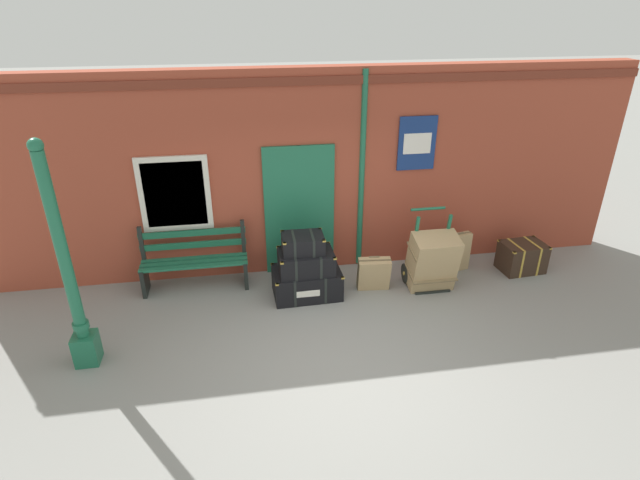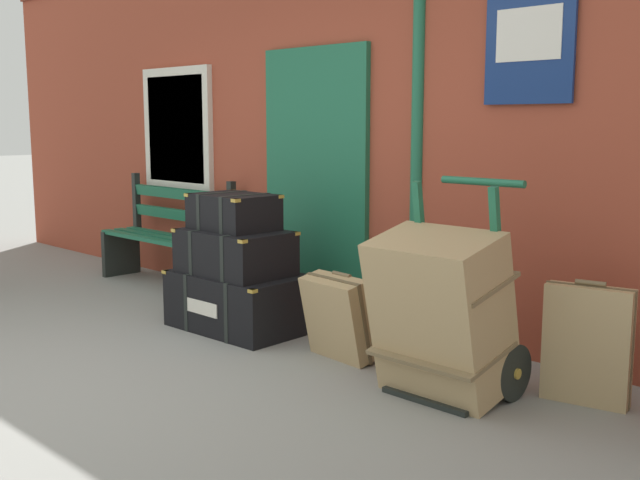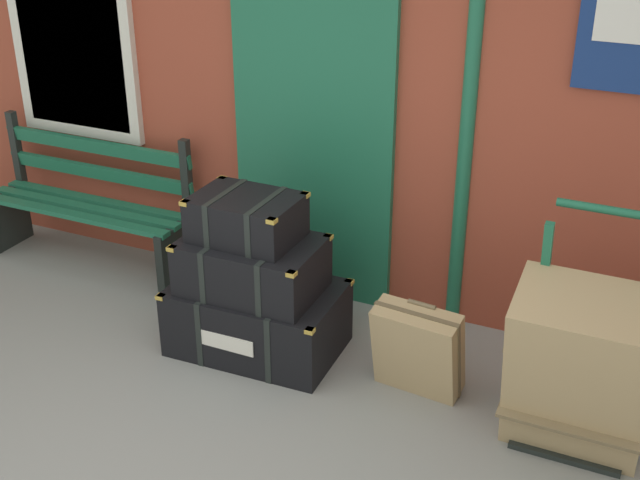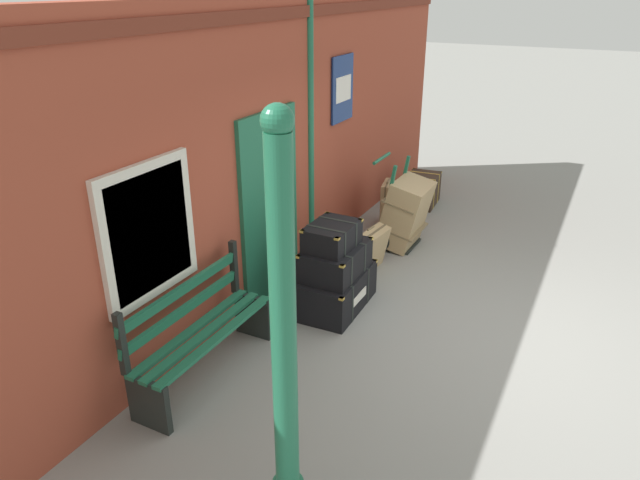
% 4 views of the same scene
% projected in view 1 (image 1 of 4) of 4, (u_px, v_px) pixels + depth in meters
% --- Properties ---
extents(ground_plane, '(60.00, 60.00, 0.00)m').
position_uv_depth(ground_plane, '(338.00, 362.00, 6.30)').
color(ground_plane, gray).
extents(brick_facade, '(10.40, 0.35, 3.20)m').
position_uv_depth(brick_facade, '(306.00, 174.00, 7.89)').
color(brick_facade, '#9E422D').
rests_on(brick_facade, ground).
extents(lamp_post, '(0.28, 0.28, 2.83)m').
position_uv_depth(lamp_post, '(71.00, 288.00, 5.84)').
color(lamp_post, '#1E6647').
rests_on(lamp_post, ground).
extents(platform_bench, '(1.60, 0.43, 1.01)m').
position_uv_depth(platform_bench, '(195.00, 261.00, 7.74)').
color(platform_bench, '#1E6647').
rests_on(platform_bench, ground).
extents(steamer_trunk_base, '(1.03, 0.68, 0.43)m').
position_uv_depth(steamer_trunk_base, '(307.00, 282.00, 7.63)').
color(steamer_trunk_base, black).
rests_on(steamer_trunk_base, ground).
extents(steamer_trunk_middle, '(0.82, 0.56, 0.33)m').
position_uv_depth(steamer_trunk_middle, '(306.00, 262.00, 7.44)').
color(steamer_trunk_middle, black).
rests_on(steamer_trunk_middle, steamer_trunk_base).
extents(steamer_trunk_top, '(0.62, 0.46, 0.27)m').
position_uv_depth(steamer_trunk_top, '(303.00, 243.00, 7.33)').
color(steamer_trunk_top, black).
rests_on(steamer_trunk_top, steamer_trunk_middle).
extents(porters_trolley, '(0.71, 0.56, 1.21)m').
position_uv_depth(porters_trolley, '(427.00, 267.00, 7.91)').
color(porters_trolley, black).
rests_on(porters_trolley, ground).
extents(large_brown_trunk, '(0.70, 0.62, 0.95)m').
position_uv_depth(large_brown_trunk, '(432.00, 261.00, 7.67)').
color(large_brown_trunk, tan).
rests_on(large_brown_trunk, ground).
extents(suitcase_beige, '(0.51, 0.33, 0.57)m').
position_uv_depth(suitcase_beige, '(374.00, 274.00, 7.73)').
color(suitcase_beige, tan).
rests_on(suitcase_beige, ground).
extents(suitcase_slate, '(0.48, 0.22, 0.69)m').
position_uv_depth(suitcase_slate, '(456.00, 252.00, 8.26)').
color(suitcase_slate, tan).
rests_on(suitcase_slate, ground).
extents(corner_trunk, '(0.73, 0.54, 0.49)m').
position_uv_depth(corner_trunk, '(522.00, 257.00, 8.30)').
color(corner_trunk, '#332319').
rests_on(corner_trunk, ground).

